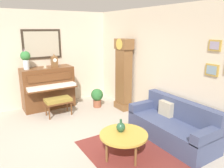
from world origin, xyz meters
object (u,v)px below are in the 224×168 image
(grandfather_clock, at_px, (124,76))
(coffee_table, at_px, (124,135))
(mantel_clock, at_px, (54,61))
(teacup, at_px, (45,67))
(green_jug, at_px, (121,127))
(potted_plant, at_px, (97,97))
(couch, at_px, (173,126))
(piano_bench, at_px, (58,101))
(flower_vase, at_px, (25,58))
(piano, at_px, (48,88))

(grandfather_clock, xyz_separation_m, coffee_table, (2.01, -1.39, -0.55))
(grandfather_clock, relative_size, mantel_clock, 5.34)
(grandfather_clock, relative_size, teacup, 17.50)
(green_jug, relative_size, potted_plant, 0.43)
(grandfather_clock, bearing_deg, mantel_clock, -127.67)
(coffee_table, bearing_deg, couch, 88.32)
(piano_bench, distance_m, coffee_table, 2.54)
(couch, relative_size, teacup, 16.38)
(grandfather_clock, height_order, flower_vase, grandfather_clock)
(piano_bench, bearing_deg, mantel_clock, 165.41)
(piano, height_order, piano_bench, piano)
(mantel_clock, bearing_deg, piano, -90.55)
(flower_vase, xyz_separation_m, teacup, (0.07, 0.49, -0.29))
(mantel_clock, bearing_deg, grandfather_clock, 52.33)
(teacup, bearing_deg, potted_plant, 63.43)
(coffee_table, height_order, teacup, teacup)
(piano, height_order, grandfather_clock, grandfather_clock)
(potted_plant, bearing_deg, piano_bench, -89.08)
(grandfather_clock, height_order, couch, grandfather_clock)
(coffee_table, relative_size, mantel_clock, 2.32)
(teacup, height_order, potted_plant, teacup)
(potted_plant, bearing_deg, green_jug, -18.10)
(flower_vase, bearing_deg, teacup, 82.19)
(piano_bench, height_order, green_jug, green_jug)
(grandfather_clock, bearing_deg, couch, -4.32)
(piano, bearing_deg, flower_vase, -89.81)
(couch, distance_m, coffee_table, 1.24)
(mantel_clock, relative_size, teacup, 3.28)
(piano, bearing_deg, potted_plant, 59.94)
(teacup, xyz_separation_m, green_jug, (3.07, 0.50, -0.70))
(grandfather_clock, bearing_deg, piano, -124.00)
(coffee_table, relative_size, potted_plant, 1.57)
(couch, bearing_deg, potted_plant, -170.34)
(piano_bench, xyz_separation_m, couch, (2.54, 1.63, -0.09))
(piano, xyz_separation_m, couch, (3.28, 1.67, -0.30))
(mantel_clock, relative_size, green_jug, 1.58)
(mantel_clock, bearing_deg, couch, 23.69)
(coffee_table, bearing_deg, teacup, -171.19)
(coffee_table, relative_size, green_jug, 3.67)
(grandfather_clock, xyz_separation_m, flower_vase, (-1.23, -2.37, 0.56))
(piano, distance_m, couch, 3.69)
(flower_vase, bearing_deg, coffee_table, 16.83)
(grandfather_clock, bearing_deg, piano_bench, -105.61)
(couch, relative_size, green_jug, 7.92)
(grandfather_clock, bearing_deg, green_jug, -35.96)
(coffee_table, distance_m, teacup, 3.31)
(teacup, xyz_separation_m, potted_plant, (0.64, 1.29, -0.91))
(teacup, bearing_deg, piano_bench, 8.54)
(couch, xyz_separation_m, green_jug, (-0.14, -1.23, 0.22))
(grandfather_clock, bearing_deg, coffee_table, -34.64)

